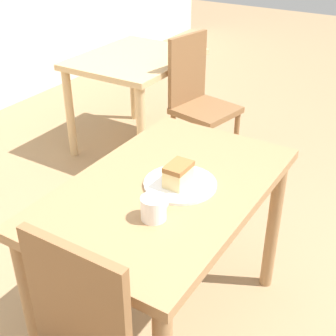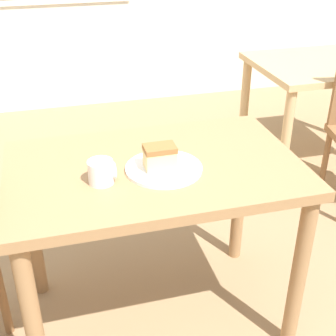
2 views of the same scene
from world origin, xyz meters
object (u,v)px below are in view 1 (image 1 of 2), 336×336
at_px(plate, 180,184).
at_px(chair_far_corner, 199,100).
at_px(dining_table_near, 166,210).
at_px(coffee_mug, 154,208).
at_px(dining_table_far, 136,72).
at_px(cake_slice, 178,174).

bearing_deg(plate, chair_far_corner, 25.45).
distance_m(dining_table_near, coffee_mug, 0.27).
bearing_deg(coffee_mug, plate, 7.50).
bearing_deg(dining_table_near, plate, -63.19).
xyz_separation_m(plate, coffee_mug, (-0.22, -0.03, 0.04)).
distance_m(dining_table_far, coffee_mug, 2.02).
height_order(cake_slice, coffee_mug, cake_slice).
distance_m(dining_table_near, dining_table_far, 1.81).
bearing_deg(plate, dining_table_near, 116.81).
relative_size(chair_far_corner, coffee_mug, 9.76).
relative_size(dining_table_far, plate, 3.24).
height_order(chair_far_corner, coffee_mug, chair_far_corner).
height_order(chair_far_corner, plate, chair_far_corner).
bearing_deg(chair_far_corner, dining_table_near, -145.30).
relative_size(dining_table_near, dining_table_far, 1.20).
distance_m(plate, coffee_mug, 0.23).
bearing_deg(coffee_mug, chair_far_corner, 23.12).
bearing_deg(dining_table_far, coffee_mug, -142.95).
bearing_deg(chair_far_corner, cake_slice, -143.53).
relative_size(plate, cake_slice, 2.48).
xyz_separation_m(dining_table_near, coffee_mug, (-0.20, -0.08, 0.16)).
bearing_deg(dining_table_near, cake_slice, -78.66).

